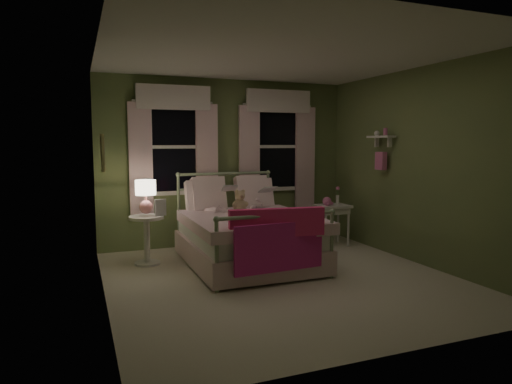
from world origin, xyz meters
name	(u,v)px	position (x,y,z in m)	size (l,w,h in m)	color
room_shell	(282,170)	(0.00, 0.00, 1.30)	(4.20, 4.20, 4.20)	white
bed	(246,235)	(-0.15, 0.81, 0.38)	(1.58, 2.04, 1.18)	white
pink_throw	(278,233)	(-0.15, -0.22, 0.61)	(1.10, 0.25, 0.71)	#F63079
child_left	(217,190)	(-0.43, 1.23, 0.96)	(0.28, 0.19, 0.78)	#F7D1DD
child_right	(255,192)	(0.13, 1.23, 0.91)	(0.33, 0.25, 0.67)	#F7D1DD
book_left	(222,192)	(-0.43, 0.98, 0.96)	(0.20, 0.27, 0.03)	beige
book_right	(261,193)	(0.13, 0.98, 0.92)	(0.20, 0.27, 0.02)	beige
teddy_bear	(240,203)	(-0.15, 1.07, 0.79)	(0.23, 0.19, 0.32)	tan
nightstand_left	(147,233)	(-1.40, 1.25, 0.42)	(0.46, 0.46, 0.65)	white
table_lamp	(146,193)	(-1.40, 1.25, 0.95)	(0.27, 0.27, 0.45)	pink
book_nightstand	(155,216)	(-1.30, 1.17, 0.66)	(0.16, 0.22, 0.02)	beige
nightstand_right	(332,211)	(1.46, 1.29, 0.55)	(0.50, 0.40, 0.64)	white
pink_toy	(327,201)	(1.36, 1.29, 0.71)	(0.14, 0.19, 0.14)	pink
bud_vase	(338,195)	(1.58, 1.34, 0.79)	(0.06, 0.06, 0.28)	white
window_left	(174,142)	(-0.85, 2.03, 1.62)	(1.34, 0.13, 1.96)	black
window_right	(278,142)	(0.85, 2.03, 1.62)	(1.34, 0.13, 1.96)	black
wall_shelf	(381,149)	(1.90, 0.70, 1.52)	(0.15, 0.50, 0.60)	white
framed_picture	(103,153)	(-1.95, 0.60, 1.50)	(0.03, 0.32, 0.42)	beige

